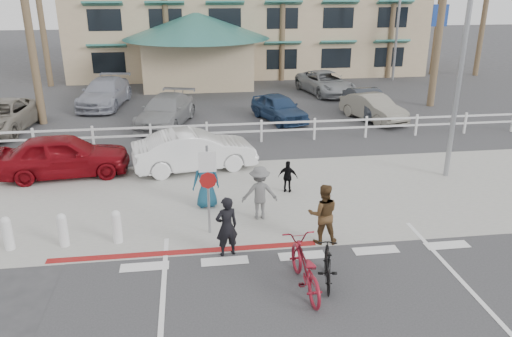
{
  "coord_description": "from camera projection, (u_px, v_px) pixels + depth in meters",
  "views": [
    {
      "loc": [
        -2.71,
        -10.44,
        6.66
      ],
      "look_at": [
        -0.84,
        3.21,
        1.5
      ],
      "focal_mm": 35.0,
      "sensor_mm": 36.0,
      "label": 1
    }
  ],
  "objects": [
    {
      "name": "car_red_compact",
      "position": [
        64.0,
        155.0,
        18.03
      ],
      "size": [
        4.75,
        2.27,
        1.57
      ],
      "primitive_type": "imported",
      "rotation": [
        0.0,
        0.0,
        1.66
      ],
      "color": "maroon",
      "rests_on": "ground"
    },
    {
      "name": "bollard_2",
      "position": [
        8.0,
        233.0,
        13.09
      ],
      "size": [
        0.26,
        0.26,
        0.95
      ],
      "primitive_type": null,
      "color": "silver",
      "rests_on": "ground"
    },
    {
      "name": "lot_car_2",
      "position": [
        279.0,
        108.0,
        25.33
      ],
      "size": [
        2.77,
        4.26,
        1.35
      ],
      "primitive_type": "imported",
      "rotation": [
        0.0,
        0.0,
        0.32
      ],
      "color": "navy",
      "rests_on": "ground"
    },
    {
      "name": "parking_lot",
      "position": [
        236.0,
        104.0,
        29.06
      ],
      "size": [
        50.0,
        16.0,
        0.01
      ],
      "primitive_type": "cube",
      "color": "#333335",
      "rests_on": "ground"
    },
    {
      "name": "pedestrian_child",
      "position": [
        288.0,
        177.0,
        16.66
      ],
      "size": [
        0.7,
        0.49,
        1.11
      ],
      "primitive_type": "imported",
      "rotation": [
        0.0,
        0.0,
        2.77
      ],
      "color": "black",
      "rests_on": "ground"
    },
    {
      "name": "pedestrian_b",
      "position": [
        206.0,
        181.0,
        15.48
      ],
      "size": [
        0.92,
        0.67,
        1.74
      ],
      "primitive_type": "imported",
      "rotation": [
        0.0,
        0.0,
        3.28
      ],
      "color": "navy",
      "rests_on": "ground"
    },
    {
      "name": "bollard_1",
      "position": [
        63.0,
        230.0,
        13.27
      ],
      "size": [
        0.26,
        0.26,
        0.95
      ],
      "primitive_type": null,
      "color": "silver",
      "rests_on": "ground"
    },
    {
      "name": "pedestrian_a",
      "position": [
        260.0,
        193.0,
        14.72
      ],
      "size": [
        1.09,
        0.66,
        1.64
      ],
      "primitive_type": "imported",
      "rotation": [
        0.0,
        0.0,
        3.1
      ],
      "color": "#5D5D5D",
      "rests_on": "ground"
    },
    {
      "name": "lot_car_0",
      "position": [
        1.0,
        117.0,
        23.4
      ],
      "size": [
        2.96,
        5.51,
        1.47
      ],
      "primitive_type": "imported",
      "rotation": [
        0.0,
        0.0,
        -0.1
      ],
      "color": "gray",
      "rests_on": "ground"
    },
    {
      "name": "bollard_0",
      "position": [
        117.0,
        227.0,
        13.44
      ],
      "size": [
        0.26,
        0.26,
        0.95
      ],
      "primitive_type": null,
      "color": "silver",
      "rests_on": "ground"
    },
    {
      "name": "lot_car_5",
      "position": [
        325.0,
        83.0,
        31.45
      ],
      "size": [
        3.25,
        5.39,
        1.4
      ],
      "primitive_type": "imported",
      "rotation": [
        0.0,
        0.0,
        0.19
      ],
      "color": "gray",
      "rests_on": "ground"
    },
    {
      "name": "rider_black",
      "position": [
        323.0,
        214.0,
        13.33
      ],
      "size": [
        0.89,
        0.73,
        1.69
      ],
      "primitive_type": "imported",
      "rotation": [
        0.0,
        0.0,
        3.02
      ],
      "color": "#49321A",
      "rests_on": "ground"
    },
    {
      "name": "lot_car_3",
      "position": [
        373.0,
        108.0,
        25.37
      ],
      "size": [
        2.63,
        4.25,
        1.32
      ],
      "primitive_type": "imported",
      "rotation": [
        0.0,
        0.0,
        0.33
      ],
      "color": "gray",
      "rests_on": "ground"
    },
    {
      "name": "lot_car_4",
      "position": [
        105.0,
        93.0,
        28.29
      ],
      "size": [
        2.86,
        5.54,
        1.54
      ],
      "primitive_type": "imported",
      "rotation": [
        0.0,
        0.0,
        -0.14
      ],
      "color": "#8F93A1",
      "rests_on": "ground"
    },
    {
      "name": "bike_path",
      "position": [
        329.0,
        319.0,
        10.51
      ],
      "size": [
        12.0,
        16.0,
        0.01
      ],
      "primitive_type": "cube",
      "color": "#333335",
      "rests_on": "ground"
    },
    {
      "name": "bike_red",
      "position": [
        305.0,
        267.0,
        11.34
      ],
      "size": [
        0.9,
        2.25,
        1.16
      ],
      "primitive_type": "imported",
      "rotation": [
        0.0,
        0.0,
        3.2
      ],
      "color": "maroon",
      "rests_on": "ground"
    },
    {
      "name": "ground",
      "position": [
        307.0,
        268.0,
        12.36
      ],
      "size": [
        140.0,
        140.0,
        0.0
      ],
      "primitive_type": "plane",
      "color": "#333335"
    },
    {
      "name": "sign_post",
      "position": [
        208.0,
        186.0,
        13.6
      ],
      "size": [
        0.5,
        0.1,
        2.9
      ],
      "primitive_type": null,
      "color": "gray",
      "rests_on": "ground"
    },
    {
      "name": "streetlight_0",
      "position": [
        463.0,
        51.0,
        16.72
      ],
      "size": [
        0.6,
        2.0,
        9.0
      ],
      "primitive_type": null,
      "color": "gray",
      "rests_on": "ground"
    },
    {
      "name": "info_sign",
      "position": [
        436.0,
        43.0,
        33.57
      ],
      "size": [
        1.2,
        0.16,
        5.6
      ],
      "primitive_type": null,
      "color": "navy",
      "rests_on": "ground"
    },
    {
      "name": "curb_red",
      "position": [
        185.0,
        252.0,
        13.09
      ],
      "size": [
        7.0,
        0.25,
        0.02
      ],
      "primitive_type": "cube",
      "color": "maroon",
      "rests_on": "ground"
    },
    {
      "name": "rider_red",
      "position": [
        227.0,
        227.0,
        12.71
      ],
      "size": [
        0.68,
        0.54,
        1.63
      ],
      "primitive_type": "imported",
      "rotation": [
        0.0,
        0.0,
        3.42
      ],
      "color": "black",
      "rests_on": "ground"
    },
    {
      "name": "car_white_sedan",
      "position": [
        195.0,
        150.0,
        18.65
      ],
      "size": [
        4.77,
        2.37,
        1.5
      ],
      "primitive_type": "imported",
      "rotation": [
        0.0,
        0.0,
        1.75
      ],
      "color": "white",
      "rests_on": "ground"
    },
    {
      "name": "bike_black",
      "position": [
        328.0,
        265.0,
        11.6
      ],
      "size": [
        0.77,
        1.65,
        0.96
      ],
      "primitive_type": "imported",
      "rotation": [
        0.0,
        0.0,
        2.93
      ],
      "color": "black",
      "rests_on": "ground"
    },
    {
      "name": "streetlight_1",
      "position": [
        399.0,
        12.0,
        34.49
      ],
      "size": [
        0.6,
        2.0,
        9.5
      ],
      "primitive_type": null,
      "color": "gray",
      "rests_on": "ground"
    },
    {
      "name": "lot_car_1",
      "position": [
        166.0,
        111.0,
        24.54
      ],
      "size": [
        3.37,
        5.35,
        1.45
      ],
      "primitive_type": "imported",
      "rotation": [
        0.0,
        0.0,
        -0.29
      ],
      "color": "gray",
      "rests_on": "ground"
    },
    {
      "name": "lot_car_6",
      "position": [
        367.0,
        103.0,
        26.41
      ],
      "size": [
        1.53,
        4.13,
        1.35
      ],
      "primitive_type": "imported",
      "rotation": [
        0.0,
        0.0,
        0.02
      ],
      "color": "#292D34",
      "rests_on": "ground"
    },
    {
      "name": "rail_fence",
      "position": [
        264.0,
        131.0,
        21.99
      ],
      "size": [
        29.4,
        0.16,
        1.0
      ],
      "primitive_type": null,
      "color": "silver",
      "rests_on": "ground"
    },
    {
      "name": "cross_street",
      "position": [
        259.0,
        157.0,
        20.25
      ],
      "size": [
        40.0,
        5.0,
        0.01
      ],
      "primitive_type": "cube",
      "color": "#333335",
      "rests_on": "ground"
    },
    {
      "name": "sidewalk_plaza",
      "position": [
        276.0,
        196.0,
        16.54
      ],
      "size": [
        22.0,
        7.0,
        0.01
      ],
      "primitive_type": "cube",
      "color": "gray",
      "rests_on": "ground"
    }
  ]
}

